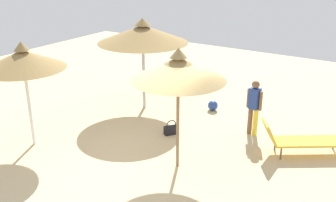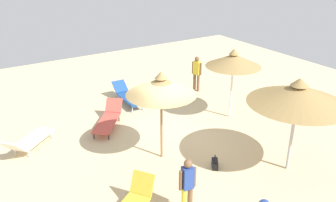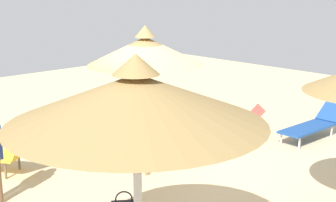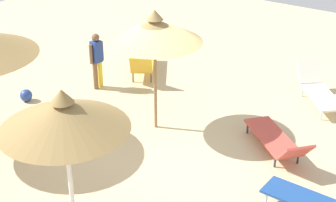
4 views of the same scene
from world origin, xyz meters
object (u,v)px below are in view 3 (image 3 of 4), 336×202
(parasol_umbrella_near_right, at_px, (136,99))
(lounge_chair_front, at_px, (220,124))
(lounge_chair_near_left, at_px, (314,124))
(parasol_umbrella_far_left, at_px, (145,51))
(lounge_chair_back, at_px, (135,103))

(parasol_umbrella_near_right, bearing_deg, lounge_chair_front, 122.23)
(parasol_umbrella_near_right, xyz_separation_m, lounge_chair_near_left, (-1.85, 6.97, -2.05))
(parasol_umbrella_far_left, height_order, parasol_umbrella_near_right, parasol_umbrella_near_right)
(parasol_umbrella_far_left, relative_size, lounge_chair_back, 1.47)
(lounge_chair_back, bearing_deg, lounge_chair_front, 4.05)
(lounge_chair_near_left, xyz_separation_m, lounge_chair_back, (-4.47, -1.77, 0.01))
(parasol_umbrella_near_right, bearing_deg, lounge_chair_near_left, 104.87)
(parasol_umbrella_far_left, xyz_separation_m, lounge_chair_near_left, (0.99, 4.38, -2.04))
(lounge_chair_back, bearing_deg, parasol_umbrella_near_right, -39.43)
(lounge_chair_back, distance_m, lounge_chair_front, 2.92)
(lounge_chair_near_left, bearing_deg, lounge_chair_back, -158.40)
(lounge_chair_near_left, relative_size, lounge_chair_back, 1.09)
(parasol_umbrella_far_left, bearing_deg, lounge_chair_front, 101.44)
(parasol_umbrella_far_left, bearing_deg, parasol_umbrella_near_right, -42.35)
(lounge_chair_near_left, height_order, lounge_chair_back, lounge_chair_back)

